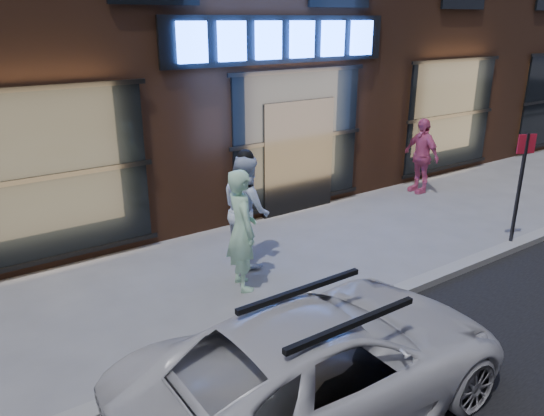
% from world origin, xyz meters
% --- Properties ---
extents(ground, '(90.00, 90.00, 0.00)m').
position_xyz_m(ground, '(0.00, 0.00, 0.00)').
color(ground, slate).
rests_on(ground, ground).
extents(curb, '(60.00, 0.25, 0.12)m').
position_xyz_m(curb, '(0.00, 0.00, 0.06)').
color(curb, gray).
rests_on(curb, ground).
extents(man_bowtie, '(0.59, 0.78, 1.91)m').
position_xyz_m(man_bowtie, '(-2.84, 1.60, 0.96)').
color(man_bowtie, '#C2FFD6').
rests_on(man_bowtie, ground).
extents(man_cap, '(0.86, 1.03, 1.90)m').
position_xyz_m(man_cap, '(-2.29, 2.36, 0.95)').
color(man_cap, white).
rests_on(man_cap, ground).
extents(passerby, '(0.54, 1.09, 1.79)m').
position_xyz_m(passerby, '(3.24, 3.33, 0.90)').
color(passerby, '#E25D8E').
rests_on(passerby, ground).
extents(white_suv, '(4.40, 2.03, 1.22)m').
position_xyz_m(white_suv, '(-3.61, -1.27, 0.61)').
color(white_suv, silver).
rests_on(white_suv, ground).
extents(sign_post, '(0.32, 0.16, 2.13)m').
position_xyz_m(sign_post, '(2.04, 0.10, 1.29)').
color(sign_post, '#262628').
rests_on(sign_post, ground).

